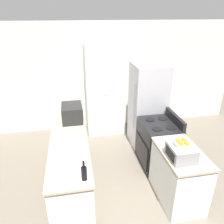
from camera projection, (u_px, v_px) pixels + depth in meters
name	position (u px, v px, depth m)	size (l,w,h in m)	color
wall_back	(101.00, 78.00, 5.36)	(7.00, 0.06, 2.60)	silver
counter_left	(71.00, 162.00, 3.75)	(0.60, 2.31, 0.88)	silver
counter_right	(178.00, 176.00, 3.42)	(0.60, 0.97, 0.88)	silver
pantry_cabinet	(105.00, 91.00, 5.17)	(0.90, 0.58, 2.14)	white
stove	(158.00, 144.00, 4.22)	(0.66, 0.79, 1.04)	black
refrigerator	(147.00, 106.00, 4.73)	(0.71, 0.70, 1.82)	#B7B7BC
microwave	(72.00, 113.00, 4.10)	(0.38, 0.48, 0.31)	black
wine_bottle	(84.00, 173.00, 2.66)	(0.07, 0.07, 0.27)	black
toaster_oven	(181.00, 153.00, 3.03)	(0.34, 0.38, 0.21)	#939399
fruit_bowl	(182.00, 143.00, 2.98)	(0.21, 0.21, 0.10)	silver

